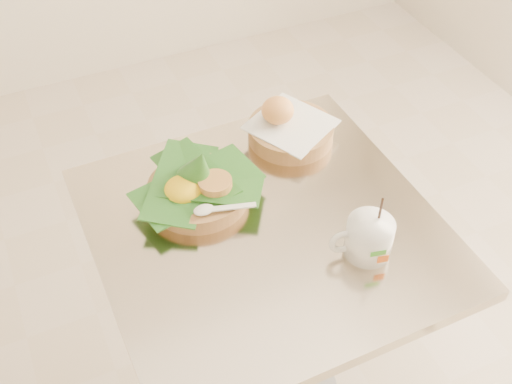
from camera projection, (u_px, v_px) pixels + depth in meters
name	position (u px, v px, depth m)	size (l,w,h in m)	color
cafe_table	(265.00, 289.00, 1.50)	(0.71, 0.71, 0.75)	gray
rice_basket	(197.00, 186.00, 1.38)	(0.28, 0.28, 0.14)	#B17C4C
bread_basket	(289.00, 128.00, 1.53)	(0.24, 0.24, 0.11)	#B17C4C
coffee_mug	(368.00, 237.00, 1.26)	(0.13, 0.10, 0.16)	white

